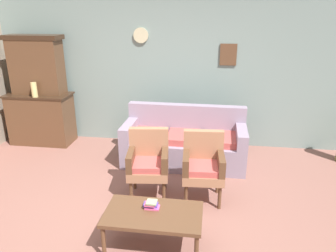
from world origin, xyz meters
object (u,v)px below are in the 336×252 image
(coffee_table, at_px, (153,216))
(book_stack_on_table, at_px, (151,205))
(floral_couch, at_px, (184,143))
(vase_on_cabinet, at_px, (34,90))
(armchair_by_doorway, at_px, (148,161))
(side_cabinet, at_px, (42,118))
(armchair_near_cabinet, at_px, (203,164))

(coffee_table, distance_m, book_stack_on_table, 0.12)
(floral_couch, distance_m, book_stack_on_table, 1.99)
(vase_on_cabinet, xyz_separation_m, coffee_table, (2.52, -2.35, -0.68))
(vase_on_cabinet, bearing_deg, armchair_by_doorway, -30.47)
(vase_on_cabinet, bearing_deg, side_cabinet, 104.68)
(coffee_table, bearing_deg, floral_couch, 86.37)
(floral_couch, xyz_separation_m, armchair_near_cabinet, (0.34, -1.04, 0.17))
(floral_couch, xyz_separation_m, book_stack_on_table, (-0.17, -1.98, 0.13))
(side_cabinet, xyz_separation_m, armchair_by_doorway, (2.32, -1.53, 0.03))
(armchair_by_doorway, distance_m, coffee_table, 1.05)
(side_cabinet, bearing_deg, book_stack_on_table, -44.11)
(floral_couch, bearing_deg, armchair_by_doorway, -110.02)
(side_cabinet, relative_size, armchair_by_doorway, 1.28)
(floral_couch, xyz_separation_m, coffee_table, (-0.13, -2.06, 0.05))
(armchair_by_doorway, relative_size, book_stack_on_table, 5.38)
(floral_couch, bearing_deg, armchair_near_cabinet, -72.06)
(side_cabinet, bearing_deg, coffee_table, -44.62)
(vase_on_cabinet, distance_m, floral_couch, 2.77)
(armchair_by_doorway, bearing_deg, coffee_table, -76.11)
(vase_on_cabinet, relative_size, floral_couch, 0.13)
(side_cabinet, height_order, floral_couch, side_cabinet)
(vase_on_cabinet, xyz_separation_m, armchair_near_cabinet, (2.99, -1.33, -0.56))
(armchair_near_cabinet, height_order, coffee_table, armchair_near_cabinet)
(coffee_table, bearing_deg, side_cabinet, 135.38)
(floral_couch, bearing_deg, side_cabinet, 169.90)
(side_cabinet, relative_size, floral_couch, 0.59)
(vase_on_cabinet, height_order, armchair_near_cabinet, vase_on_cabinet)
(armchair_by_doorway, bearing_deg, vase_on_cabinet, 149.53)
(vase_on_cabinet, distance_m, coffee_table, 3.52)
(armchair_by_doorway, relative_size, armchair_near_cabinet, 1.00)
(vase_on_cabinet, distance_m, book_stack_on_table, 3.42)
(coffee_table, relative_size, book_stack_on_table, 5.98)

